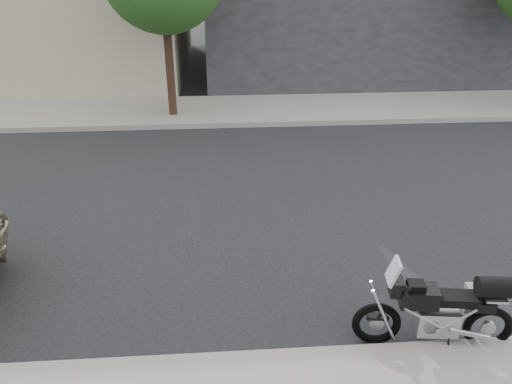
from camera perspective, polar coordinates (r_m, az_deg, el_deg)
The scene contains 3 objects.
ground at distance 9.80m, azimuth -0.33°, elevation -1.93°, with size 120.00×120.00×0.00m, color black.
far_sidewalk at distance 15.82m, azimuth -1.95°, elevation 9.33°, with size 44.00×3.00×0.15m, color gray.
motorcycle at distance 6.79m, azimuth 20.81°, elevation -12.44°, with size 2.00×0.65×1.27m.
Camera 1 is at (0.58, 8.65, 4.57)m, focal length 35.00 mm.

